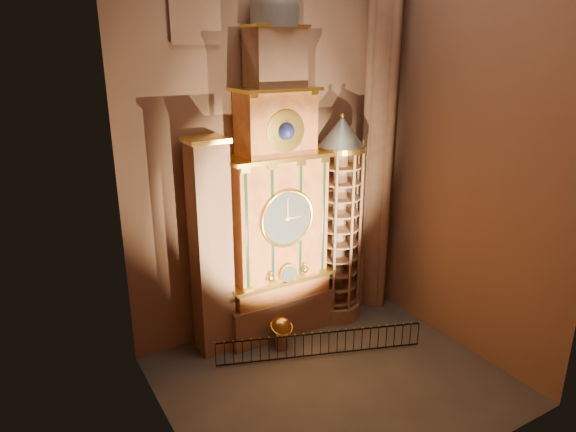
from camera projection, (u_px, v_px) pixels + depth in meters
floor at (333, 380)px, 22.36m from camera, size 14.00×14.00×0.00m
wall_back at (265, 111)px, 23.77m from camera, size 22.00×0.00×22.00m
wall_left at (154, 146)px, 15.50m from camera, size 0.00×22.00×22.00m
wall_right at (472, 115)px, 22.24m from camera, size 0.00×22.00×22.00m
astronomical_clock at (277, 205)px, 24.30m from camera, size 5.60×2.41×16.70m
portrait_tower at (211, 249)px, 23.16m from camera, size 1.80×1.60×10.20m
stair_turret at (339, 222)px, 26.21m from camera, size 2.50×2.50×10.80m
gothic_pier at (381, 105)px, 25.89m from camera, size 2.04×2.04×22.00m
celestial_globe at (282, 330)px, 24.50m from camera, size 1.17×1.11×1.59m
iron_railing at (320, 344)px, 23.88m from camera, size 9.16×3.33×1.21m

